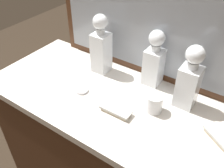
# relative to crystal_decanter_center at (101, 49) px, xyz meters

# --- Properties ---
(dresser) EXTENTS (1.27, 0.58, 0.93)m
(dresser) POSITION_rel_crystal_decanter_center_xyz_m (0.18, -0.16, -0.59)
(dresser) COLOR #472816
(dresser) RESTS_ON ground_plane
(dresser_mirror) EXTENTS (0.99, 0.03, 0.59)m
(dresser_mirror) POSITION_rel_crystal_decanter_center_xyz_m (0.18, 0.11, 0.17)
(dresser_mirror) COLOR #472816
(dresser_mirror) RESTS_ON dresser
(crystal_decanter_center) EXTENTS (0.09, 0.09, 0.32)m
(crystal_decanter_center) POSITION_rel_crystal_decanter_center_xyz_m (0.00, 0.00, 0.00)
(crystal_decanter_center) COLOR white
(crystal_decanter_center) RESTS_ON dresser
(crystal_decanter_front) EXTENTS (0.09, 0.09, 0.30)m
(crystal_decanter_front) POSITION_rel_crystal_decanter_center_xyz_m (0.48, -0.01, -0.01)
(crystal_decanter_front) COLOR white
(crystal_decanter_front) RESTS_ON dresser
(crystal_decanter_far_left) EXTENTS (0.08, 0.08, 0.29)m
(crystal_decanter_far_left) POSITION_rel_crystal_decanter_center_xyz_m (0.28, 0.05, -0.01)
(crystal_decanter_far_left) COLOR white
(crystal_decanter_far_left) RESTS_ON dresser
(crystal_tumbler_center) EXTENTS (0.07, 0.07, 0.08)m
(crystal_tumbler_center) POSITION_rel_crystal_decanter_center_xyz_m (0.38, -0.13, -0.09)
(crystal_tumbler_center) COLOR white
(crystal_tumbler_center) RESTS_ON dresser
(silver_brush_far_right) EXTENTS (0.14, 0.06, 0.02)m
(silver_brush_far_right) POSITION_rel_crystal_decanter_center_xyz_m (0.25, -0.23, -0.12)
(silver_brush_far_right) COLOR #B7A88C
(silver_brush_far_right) RESTS_ON dresser
(silver_brush_front) EXTENTS (0.16, 0.13, 0.02)m
(silver_brush_front) POSITION_rel_crystal_decanter_center_xyz_m (0.68, -0.14, -0.12)
(silver_brush_front) COLOR #B7A88C
(silver_brush_front) RESTS_ON dresser
(porcelain_dish) EXTENTS (0.06, 0.06, 0.01)m
(porcelain_dish) POSITION_rel_crystal_decanter_center_xyz_m (0.03, -0.21, -0.12)
(porcelain_dish) COLOR silver
(porcelain_dish) RESTS_ON dresser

